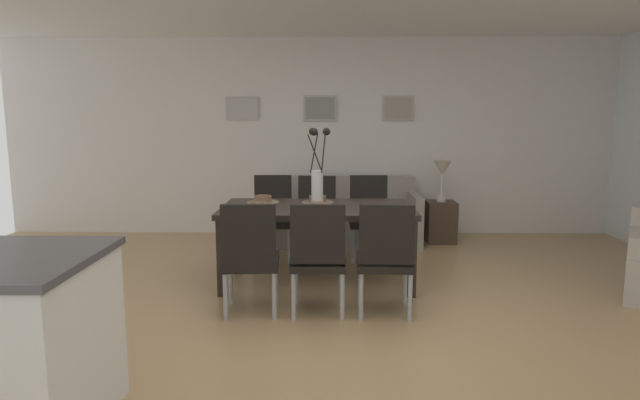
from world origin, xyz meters
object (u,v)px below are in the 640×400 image
at_px(dining_chair_far_left, 318,253).
at_px(framed_picture_right, 398,108).
at_px(framed_picture_left, 242,108).
at_px(bowl_near_right, 263,198).
at_px(table_lamp, 442,172).
at_px(dining_chair_mid_right, 369,213).
at_px(bowl_far_left, 317,206).
at_px(framed_picture_center, 320,108).
at_px(sofa, 346,220).
at_px(dining_chair_mid_left, 385,253).
at_px(centerpiece_vase, 317,176).
at_px(dining_chair_near_left, 250,253).
at_px(bowl_near_left, 257,206).
at_px(dining_table, 317,214).
at_px(dining_chair_far_right, 317,213).
at_px(side_table, 440,222).
at_px(bowl_far_right, 318,198).
at_px(dining_chair_near_right, 273,213).

xyz_separation_m(dining_chair_far_left, framed_picture_right, (1.01, 3.06, 1.17)).
bearing_deg(dining_chair_far_left, framed_picture_left, 108.96).
xyz_separation_m(bowl_near_right, framed_picture_right, (1.57, 1.96, 0.90)).
xyz_separation_m(bowl_near_right, table_lamp, (2.07, 1.46, 0.11)).
bearing_deg(dining_chair_mid_right, framed_picture_left, 141.64).
relative_size(bowl_far_left, framed_picture_center, 0.39).
distance_m(sofa, framed_picture_right, 1.64).
relative_size(dining_chair_mid_left, centerpiece_vase, 1.25).
relative_size(dining_chair_near_left, bowl_near_left, 5.41).
distance_m(dining_table, bowl_far_left, 0.25).
distance_m(dining_chair_far_left, dining_chair_far_right, 1.75).
distance_m(dining_chair_mid_left, table_lamp, 2.77).
bearing_deg(dining_table, side_table, 47.69).
relative_size(bowl_far_left, table_lamp, 0.33).
bearing_deg(framed_picture_center, bowl_near_right, -105.39).
distance_m(bowl_far_right, table_lamp, 2.12).
bearing_deg(sofa, framed_picture_right, 34.78).
bearing_deg(sofa, bowl_near_left, -114.53).
relative_size(bowl_far_left, framed_picture_left, 0.40).
distance_m(dining_table, dining_chair_far_left, 0.89).
relative_size(bowl_far_right, framed_picture_center, 0.39).
xyz_separation_m(dining_chair_near_left, framed_picture_left, (-0.51, 3.06, 1.17)).
height_order(dining_table, bowl_near_right, bowl_near_right).
bearing_deg(framed_picture_right, dining_chair_mid_right, -110.26).
xyz_separation_m(dining_chair_mid_right, framed_picture_right, (0.47, 1.26, 1.17)).
distance_m(bowl_near_right, table_lamp, 2.54).
height_order(centerpiece_vase, bowl_near_left, centerpiece_vase).
height_order(dining_chair_mid_left, bowl_near_left, dining_chair_mid_left).
height_order(dining_chair_far_left, dining_chair_mid_left, same).
height_order(dining_chair_mid_right, sofa, dining_chair_mid_right).
distance_m(dining_chair_near_right, bowl_far_left, 1.28).
bearing_deg(dining_chair_mid_left, framed_picture_center, 100.23).
bearing_deg(dining_chair_mid_right, dining_chair_near_right, 179.87).
height_order(dining_chair_far_left, framed_picture_right, framed_picture_right).
bearing_deg(framed_picture_center, framed_picture_right, 0.00).
relative_size(centerpiece_vase, bowl_far_left, 4.32).
height_order(dining_chair_mid_left, bowl_far_left, dining_chair_mid_left).
bearing_deg(dining_chair_near_right, framed_picture_left, 112.19).
bearing_deg(dining_chair_near_right, framed_picture_right, 39.16).
bearing_deg(dining_table, centerpiece_vase, 55.35).
relative_size(dining_table, bowl_far_left, 10.59).
relative_size(framed_picture_left, framed_picture_center, 0.99).
xyz_separation_m(dining_table, bowl_far_right, (0.00, 0.22, 0.11)).
distance_m(table_lamp, framed_picture_center, 1.79).
distance_m(centerpiece_vase, bowl_far_left, 0.33).
bearing_deg(framed_picture_right, side_table, -44.86).
bearing_deg(bowl_near_right, centerpiece_vase, -21.96).
distance_m(dining_chair_far_left, bowl_near_left, 0.90).
distance_m(side_table, framed_picture_right, 1.59).
relative_size(dining_chair_mid_left, bowl_near_left, 5.41).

